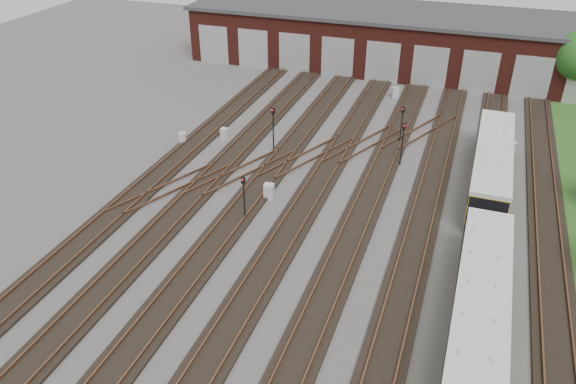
% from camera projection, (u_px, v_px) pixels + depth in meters
% --- Properties ---
extents(ground, '(120.00, 120.00, 0.00)m').
position_uv_depth(ground, '(300.00, 272.00, 33.23)').
color(ground, '#474442').
rests_on(ground, ground).
extents(track_network, '(30.40, 70.00, 0.33)m').
position_uv_depth(track_network, '(301.00, 264.00, 33.70)').
color(track_network, black).
rests_on(track_network, ground).
extents(maintenance_shed, '(51.00, 12.50, 6.35)m').
position_uv_depth(maintenance_shed, '(411.00, 40.00, 63.96)').
color(maintenance_shed, '#4B1912').
rests_on(maintenance_shed, ground).
extents(metro_train, '(2.64, 46.15, 2.92)m').
position_uv_depth(metro_train, '(480.00, 307.00, 28.02)').
color(metro_train, black).
rests_on(metro_train, ground).
extents(signal_mast_0, '(0.32, 0.31, 3.79)m').
position_uv_depth(signal_mast_0, '(273.00, 124.00, 45.87)').
color(signal_mast_0, black).
rests_on(signal_mast_0, ground).
extents(signal_mast_1, '(0.28, 0.26, 3.29)m').
position_uv_depth(signal_mast_1, '(244.00, 193.00, 37.01)').
color(signal_mast_1, black).
rests_on(signal_mast_1, ground).
extents(signal_mast_2, '(0.30, 0.29, 3.26)m').
position_uv_depth(signal_mast_2, '(402.00, 120.00, 47.31)').
color(signal_mast_2, black).
rests_on(signal_mast_2, ground).
extents(signal_mast_3, '(0.30, 0.28, 3.62)m').
position_uv_depth(signal_mast_3, '(403.00, 139.00, 43.66)').
color(signal_mast_3, black).
rests_on(signal_mast_3, ground).
extents(relay_cabinet_0, '(0.69, 0.62, 0.99)m').
position_uv_depth(relay_cabinet_0, '(183.00, 138.00, 47.95)').
color(relay_cabinet_0, '#B7B9BD').
rests_on(relay_cabinet_0, ground).
extents(relay_cabinet_1, '(0.70, 0.62, 1.04)m').
position_uv_depth(relay_cabinet_1, '(225.00, 134.00, 48.61)').
color(relay_cabinet_1, '#B7B9BD').
rests_on(relay_cabinet_1, ground).
extents(relay_cabinet_2, '(0.74, 0.63, 1.15)m').
position_uv_depth(relay_cabinet_2, '(269.00, 191.00, 40.17)').
color(relay_cabinet_2, '#B7B9BD').
rests_on(relay_cabinet_2, ground).
extents(relay_cabinet_3, '(0.80, 0.74, 1.09)m').
position_uv_depth(relay_cabinet_3, '(395.00, 93.00, 57.09)').
color(relay_cabinet_3, '#B7B9BD').
rests_on(relay_cabinet_3, ground).
extents(relay_cabinet_4, '(0.58, 0.50, 0.92)m').
position_uv_depth(relay_cabinet_4, '(513.00, 147.00, 46.55)').
color(relay_cabinet_4, '#B7B9BD').
rests_on(relay_cabinet_4, ground).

